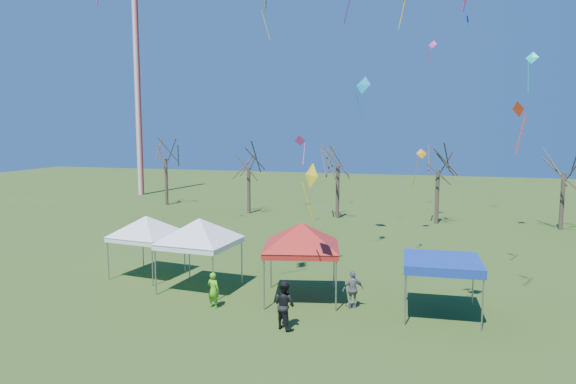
{
  "coord_description": "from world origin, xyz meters",
  "views": [
    {
      "loc": [
        5.83,
        -19.7,
        7.8
      ],
      "look_at": [
        -0.72,
        3.0,
        4.9
      ],
      "focal_mm": 32.0,
      "sensor_mm": 36.0,
      "label": 1
    }
  ],
  "objects_px": {
    "tree_1": "(248,151)",
    "tent_blue": "(442,263)",
    "tree_2": "(338,147)",
    "radio_mast": "(138,89)",
    "person_green": "(213,290)",
    "person_dark": "(284,305)",
    "tree_4": "(565,152)",
    "tent_white_west": "(146,220)",
    "person_grey": "(353,290)",
    "tree_3": "(439,150)",
    "tent_white_mid": "(199,223)",
    "tent_red": "(301,228)",
    "tree_0": "(165,142)"
  },
  "relations": [
    {
      "from": "tree_2",
      "to": "tent_red",
      "type": "bearing_deg",
      "value": -83.7
    },
    {
      "from": "tree_3",
      "to": "person_green",
      "type": "distance_m",
      "value": 26.07
    },
    {
      "from": "tree_2",
      "to": "tent_white_mid",
      "type": "xyz_separation_m",
      "value": [
        -2.7,
        -21.82,
        -3.01
      ]
    },
    {
      "from": "tree_0",
      "to": "tree_3",
      "type": "relative_size",
      "value": 1.07
    },
    {
      "from": "radio_mast",
      "to": "tree_0",
      "type": "height_order",
      "value": "radio_mast"
    },
    {
      "from": "radio_mast",
      "to": "tent_white_mid",
      "type": "xyz_separation_m",
      "value": [
        22.93,
        -31.44,
        -9.22
      ]
    },
    {
      "from": "tent_blue",
      "to": "person_grey",
      "type": "height_order",
      "value": "tent_blue"
    },
    {
      "from": "tree_0",
      "to": "radio_mast",
      "type": "bearing_deg",
      "value": 137.23
    },
    {
      "from": "tent_white_mid",
      "to": "tent_red",
      "type": "bearing_deg",
      "value": -0.48
    },
    {
      "from": "person_green",
      "to": "person_dark",
      "type": "bearing_deg",
      "value": 168.95
    },
    {
      "from": "tree_4",
      "to": "tent_white_west",
      "type": "relative_size",
      "value": 1.87
    },
    {
      "from": "tree_3",
      "to": "tent_white_mid",
      "type": "distance_m",
      "value": 24.34
    },
    {
      "from": "tree_1",
      "to": "tent_blue",
      "type": "distance_m",
      "value": 28.47
    },
    {
      "from": "radio_mast",
      "to": "tent_blue",
      "type": "bearing_deg",
      "value": -43.0
    },
    {
      "from": "tree_4",
      "to": "tent_white_west",
      "type": "xyz_separation_m",
      "value": [
        -24.16,
        -20.11,
        -3.04
      ]
    },
    {
      "from": "tent_blue",
      "to": "person_green",
      "type": "bearing_deg",
      "value": -169.51
    },
    {
      "from": "tree_3",
      "to": "tent_white_west",
      "type": "relative_size",
      "value": 1.88
    },
    {
      "from": "tree_0",
      "to": "tree_2",
      "type": "bearing_deg",
      "value": -9.24
    },
    {
      "from": "tree_3",
      "to": "tree_4",
      "type": "distance_m",
      "value": 9.32
    },
    {
      "from": "tree_0",
      "to": "tree_4",
      "type": "bearing_deg",
      "value": -5.34
    },
    {
      "from": "radio_mast",
      "to": "tent_white_west",
      "type": "xyz_separation_m",
      "value": [
        19.2,
        -30.1,
        -9.48
      ]
    },
    {
      "from": "tree_2",
      "to": "tent_white_west",
      "type": "xyz_separation_m",
      "value": [
        -6.43,
        -20.48,
        -3.27
      ]
    },
    {
      "from": "tree_1",
      "to": "radio_mast",
      "type": "bearing_deg",
      "value": 151.52
    },
    {
      "from": "tree_1",
      "to": "tent_blue",
      "type": "xyz_separation_m",
      "value": [
        16.99,
        -22.57,
        -3.55
      ]
    },
    {
      "from": "tent_white_west",
      "to": "tent_white_mid",
      "type": "height_order",
      "value": "tent_white_mid"
    },
    {
      "from": "person_grey",
      "to": "radio_mast",
      "type": "bearing_deg",
      "value": -77.76
    },
    {
      "from": "radio_mast",
      "to": "tent_blue",
      "type": "xyz_separation_m",
      "value": [
        34.22,
        -31.92,
        -10.25
      ]
    },
    {
      "from": "tent_red",
      "to": "tent_white_west",
      "type": "bearing_deg",
      "value": 171.14
    },
    {
      "from": "tree_2",
      "to": "tent_white_mid",
      "type": "distance_m",
      "value": 22.19
    },
    {
      "from": "tree_2",
      "to": "tent_blue",
      "type": "xyz_separation_m",
      "value": [
        8.59,
        -22.29,
        -4.04
      ]
    },
    {
      "from": "tree_1",
      "to": "tent_white_west",
      "type": "distance_m",
      "value": 21.03
    },
    {
      "from": "person_grey",
      "to": "tent_red",
      "type": "bearing_deg",
      "value": -44.41
    },
    {
      "from": "person_green",
      "to": "person_dark",
      "type": "height_order",
      "value": "person_dark"
    },
    {
      "from": "tree_2",
      "to": "person_green",
      "type": "xyz_separation_m",
      "value": [
        -0.99,
        -24.07,
        -5.5
      ]
    },
    {
      "from": "tree_3",
      "to": "tree_4",
      "type": "height_order",
      "value": "tree_3"
    },
    {
      "from": "tent_white_west",
      "to": "tree_2",
      "type": "bearing_deg",
      "value": 72.56
    },
    {
      "from": "radio_mast",
      "to": "tent_blue",
      "type": "height_order",
      "value": "radio_mast"
    },
    {
      "from": "radio_mast",
      "to": "tree_4",
      "type": "bearing_deg",
      "value": -12.99
    },
    {
      "from": "radio_mast",
      "to": "person_dark",
      "type": "xyz_separation_m",
      "value": [
        28.32,
        -35.12,
        -11.54
      ]
    },
    {
      "from": "tree_3",
      "to": "person_green",
      "type": "xyz_separation_m",
      "value": [
        -9.39,
        -23.73,
        -5.29
      ]
    },
    {
      "from": "radio_mast",
      "to": "tent_red",
      "type": "xyz_separation_m",
      "value": [
        28.05,
        -31.48,
        -9.16
      ]
    },
    {
      "from": "person_dark",
      "to": "tent_white_west",
      "type": "bearing_deg",
      "value": 0.47
    },
    {
      "from": "radio_mast",
      "to": "tree_2",
      "type": "bearing_deg",
      "value": -20.57
    },
    {
      "from": "tent_white_west",
      "to": "person_dark",
      "type": "bearing_deg",
      "value": -28.8
    },
    {
      "from": "tree_1",
      "to": "person_grey",
      "type": "distance_m",
      "value": 26.78
    },
    {
      "from": "tree_3",
      "to": "person_green",
      "type": "relative_size",
      "value": 5.0
    },
    {
      "from": "tent_white_west",
      "to": "person_green",
      "type": "distance_m",
      "value": 6.89
    },
    {
      "from": "tent_red",
      "to": "tree_1",
      "type": "bearing_deg",
      "value": 116.04
    },
    {
      "from": "tent_white_mid",
      "to": "person_green",
      "type": "distance_m",
      "value": 3.77
    },
    {
      "from": "tree_0",
      "to": "person_green",
      "type": "height_order",
      "value": "tree_0"
    }
  ]
}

